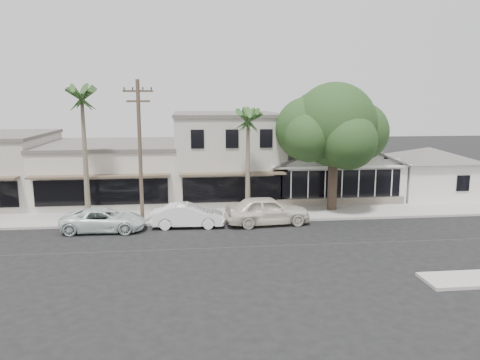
{
  "coord_description": "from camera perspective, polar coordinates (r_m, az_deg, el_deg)",
  "views": [
    {
      "loc": [
        -6.12,
        -23.88,
        7.87
      ],
      "look_at": [
        -2.72,
        6.0,
        2.61
      ],
      "focal_mm": 35.0,
      "sensor_mm": 36.0,
      "label": 1
    }
  ],
  "objects": [
    {
      "name": "side_cottage",
      "position": [
        40.81,
        21.87,
        0.23
      ],
      "size": [
        6.0,
        6.0,
        3.0
      ],
      "primitive_type": "cube",
      "color": "white",
      "rests_on": "ground"
    },
    {
      "name": "palm_mid",
      "position": [
        31.26,
        -18.73,
        9.39
      ],
      "size": [
        3.32,
        3.32,
        9.13
      ],
      "color": "#726651",
      "rests_on": "ground"
    },
    {
      "name": "shade_tree",
      "position": [
        33.09,
        11.18,
        6.35
      ],
      "size": [
        8.1,
        7.32,
        8.99
      ],
      "rotation": [
        0.0,
        0.0,
        -0.01
      ],
      "color": "#4B3B2E",
      "rests_on": "ground"
    },
    {
      "name": "ground",
      "position": [
        25.88,
        7.58,
        -7.87
      ],
      "size": [
        140.0,
        140.0,
        0.0
      ],
      "primitive_type": "plane",
      "color": "black",
      "rests_on": "ground"
    },
    {
      "name": "utility_pole",
      "position": [
        29.39,
        -12.1,
        3.69
      ],
      "size": [
        1.8,
        0.24,
        9.0
      ],
      "color": "brown",
      "rests_on": "ground"
    },
    {
      "name": "car_0",
      "position": [
        29.58,
        3.34,
        -3.71
      ],
      "size": [
        5.5,
        2.65,
        1.81
      ],
      "primitive_type": "imported",
      "rotation": [
        0.0,
        0.0,
        1.67
      ],
      "color": "silver",
      "rests_on": "ground"
    },
    {
      "name": "corner_shop",
      "position": [
        38.38,
        10.43,
        1.9
      ],
      "size": [
        10.4,
        8.6,
        5.1
      ],
      "color": "white",
      "rests_on": "ground"
    },
    {
      "name": "row_building_midnear",
      "position": [
        38.28,
        -15.24,
        0.91
      ],
      "size": [
        10.0,
        10.0,
        4.2
      ],
      "primitive_type": "cube",
      "color": "beige",
      "rests_on": "ground"
    },
    {
      "name": "car_2",
      "position": [
        29.26,
        -16.27,
        -4.69
      ],
      "size": [
        5.04,
        2.48,
        1.38
      ],
      "primitive_type": "imported",
      "rotation": [
        0.0,
        0.0,
        1.53
      ],
      "color": "silver",
      "rests_on": "ground"
    },
    {
      "name": "row_building_near",
      "position": [
        37.8,
        -1.7,
        2.9
      ],
      "size": [
        8.0,
        10.0,
        6.5
      ],
      "primitive_type": "cube",
      "color": "beige",
      "rests_on": "ground"
    },
    {
      "name": "car_1",
      "position": [
        29.14,
        -6.4,
        -4.32
      ],
      "size": [
        4.49,
        1.72,
        1.46
      ],
      "primitive_type": "imported",
      "rotation": [
        0.0,
        0.0,
        1.53
      ],
      "color": "white",
      "rests_on": "ground"
    },
    {
      "name": "sidewalk_north",
      "position": [
        31.66,
        -9.72,
        -4.47
      ],
      "size": [
        90.0,
        3.5,
        0.15
      ],
      "primitive_type": "cube",
      "color": "#9E9991",
      "rests_on": "ground"
    },
    {
      "name": "palm_east",
      "position": [
        30.53,
        0.98,
        7.4
      ],
      "size": [
        2.85,
        2.85,
        7.65
      ],
      "color": "#726651",
      "rests_on": "ground"
    }
  ]
}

